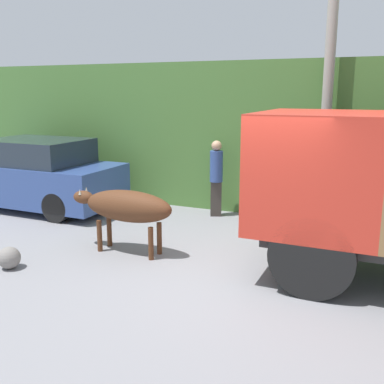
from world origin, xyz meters
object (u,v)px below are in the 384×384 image
Objects in this scene: parked_suv at (35,175)px; roadside_rock at (9,258)px; brown_cow at (126,207)px; utility_pole at (330,60)px; pedestrian_on_hill at (216,174)px.

parked_suv is 11.69× the size of roadside_rock.
brown_cow is 0.30× the size of utility_pole.
utility_pole is (6.62, 1.26, 2.60)m from parked_suv.
pedestrian_on_hill is at bearing 10.43° from parked_suv.
utility_pole reaches higher than pedestrian_on_hill.
utility_pole is at bearing 7.17° from parked_suv.
roadside_rock is (-1.95, -4.31, -0.80)m from pedestrian_on_hill.
pedestrian_on_hill reaches higher than roadside_rock.
brown_cow reaches higher than roadside_rock.
brown_cow is 5.52× the size of roadside_rock.
parked_suv is at bearing 126.18° from roadside_rock.
brown_cow is 1.15× the size of pedestrian_on_hill.
roadside_rock is (-1.35, -1.43, -0.66)m from brown_cow.
pedestrian_on_hill is at bearing 78.51° from brown_cow.
pedestrian_on_hill is (0.59, 2.89, 0.14)m from brown_cow.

